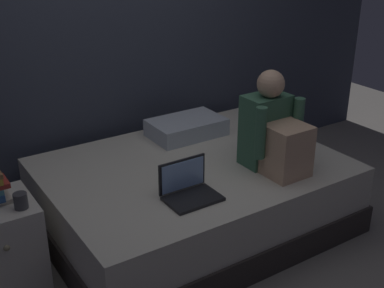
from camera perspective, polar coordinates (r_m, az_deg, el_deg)
ground_plane at (r=3.38m, az=0.04°, el=-12.42°), size 8.00×8.00×0.00m
wall_back at (r=3.85m, az=-10.08°, el=13.67°), size 5.60×0.10×2.70m
bed at (r=3.56m, az=0.08°, el=-5.82°), size 2.00×1.50×0.49m
nightstand at (r=3.17m, az=-20.91°, el=-10.80°), size 0.44×0.46×0.55m
person_sitting at (r=3.33m, az=9.24°, el=1.28°), size 0.39×0.44×0.66m
laptop at (r=3.00m, az=-0.39°, el=-5.08°), size 0.32×0.23×0.22m
pillow at (r=3.88m, az=-0.63°, el=1.90°), size 0.56×0.36×0.13m
mug at (r=2.93m, az=-18.79°, el=-6.10°), size 0.08×0.08×0.09m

